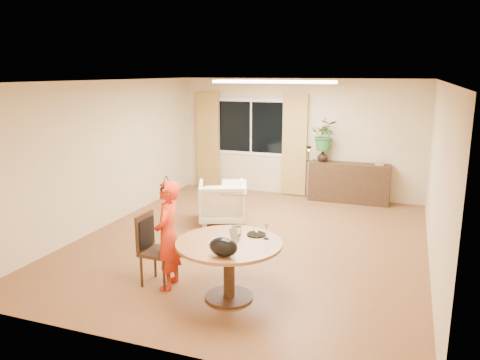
# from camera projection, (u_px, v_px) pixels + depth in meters

# --- Properties ---
(floor) EXTENTS (6.50, 6.50, 0.00)m
(floor) POSITION_uv_depth(u_px,v_px,m) (251.00, 241.00, 7.74)
(floor) COLOR brown
(floor) RESTS_ON ground
(ceiling) EXTENTS (6.50, 6.50, 0.00)m
(ceiling) POSITION_uv_depth(u_px,v_px,m) (252.00, 81.00, 7.15)
(ceiling) COLOR white
(ceiling) RESTS_ON wall_back
(wall_back) EXTENTS (5.50, 0.00, 5.50)m
(wall_back) POSITION_uv_depth(u_px,v_px,m) (298.00, 138.00, 10.42)
(wall_back) COLOR beige
(wall_back) RESTS_ON floor
(wall_left) EXTENTS (0.00, 6.50, 6.50)m
(wall_left) POSITION_uv_depth(u_px,v_px,m) (106.00, 154.00, 8.36)
(wall_left) COLOR beige
(wall_left) RESTS_ON floor
(wall_right) EXTENTS (0.00, 6.50, 6.50)m
(wall_right) POSITION_uv_depth(u_px,v_px,m) (438.00, 177.00, 6.53)
(wall_right) COLOR beige
(wall_right) RESTS_ON floor
(window) EXTENTS (1.70, 0.03, 1.30)m
(window) POSITION_uv_depth(u_px,v_px,m) (251.00, 127.00, 10.72)
(window) COLOR white
(window) RESTS_ON wall_back
(curtain_left) EXTENTS (0.55, 0.08, 2.25)m
(curtain_left) POSITION_uv_depth(u_px,v_px,m) (208.00, 141.00, 11.08)
(curtain_left) COLOR brown
(curtain_left) RESTS_ON wall_back
(curtain_right) EXTENTS (0.55, 0.08, 2.25)m
(curtain_right) POSITION_uv_depth(u_px,v_px,m) (295.00, 145.00, 10.38)
(curtain_right) COLOR brown
(curtain_right) RESTS_ON wall_back
(ceiling_panel) EXTENTS (2.20, 0.35, 0.05)m
(ceiling_panel) POSITION_uv_depth(u_px,v_px,m) (273.00, 82.00, 8.26)
(ceiling_panel) COLOR white
(ceiling_panel) RESTS_ON ceiling
(dining_table) EXTENTS (1.29, 1.29, 0.74)m
(dining_table) POSITION_uv_depth(u_px,v_px,m) (229.00, 254.00, 5.67)
(dining_table) COLOR brown
(dining_table) RESTS_ON floor
(dining_chair) EXTENTS (0.46, 0.42, 0.95)m
(dining_chair) POSITION_uv_depth(u_px,v_px,m) (159.00, 250.00, 6.09)
(dining_chair) COLOR black
(dining_chair) RESTS_ON floor
(child) EXTENTS (0.57, 0.43, 1.41)m
(child) POSITION_uv_depth(u_px,v_px,m) (168.00, 235.00, 5.96)
(child) COLOR red
(child) RESTS_ON floor
(laptop) EXTENTS (0.33, 0.23, 0.22)m
(laptop) POSITION_uv_depth(u_px,v_px,m) (223.00, 234.00, 5.60)
(laptop) COLOR #B7B7BC
(laptop) RESTS_ON dining_table
(tumbler) EXTENTS (0.08, 0.08, 0.11)m
(tumbler) POSITION_uv_depth(u_px,v_px,m) (238.00, 231.00, 5.86)
(tumbler) COLOR white
(tumbler) RESTS_ON dining_table
(wine_glass) EXTENTS (0.07, 0.07, 0.19)m
(wine_glass) POSITION_uv_depth(u_px,v_px,m) (266.00, 232.00, 5.72)
(wine_glass) COLOR white
(wine_glass) RESTS_ON dining_table
(pot_lid) EXTENTS (0.25, 0.25, 0.04)m
(pot_lid) POSITION_uv_depth(u_px,v_px,m) (256.00, 234.00, 5.86)
(pot_lid) COLOR white
(pot_lid) RESTS_ON dining_table
(handbag) EXTENTS (0.35, 0.23, 0.22)m
(handbag) POSITION_uv_depth(u_px,v_px,m) (223.00, 247.00, 5.17)
(handbag) COLOR black
(handbag) RESTS_ON dining_table
(armchair) EXTENTS (1.09, 1.10, 0.77)m
(armchair) POSITION_uv_depth(u_px,v_px,m) (222.00, 202.00, 8.65)
(armchair) COLOR beige
(armchair) RESTS_ON floor
(throw) EXTENTS (0.61, 0.67, 0.03)m
(throw) POSITION_uv_depth(u_px,v_px,m) (234.00, 183.00, 8.40)
(throw) COLOR beige
(throw) RESTS_ON armchair
(sideboard) EXTENTS (1.69, 0.41, 0.84)m
(sideboard) POSITION_uv_depth(u_px,v_px,m) (349.00, 183.00, 10.00)
(sideboard) COLOR black
(sideboard) RESTS_ON floor
(vase) EXTENTS (0.28, 0.28, 0.25)m
(vase) POSITION_uv_depth(u_px,v_px,m) (323.00, 156.00, 10.07)
(vase) COLOR black
(vase) RESTS_ON sideboard
(bouquet) EXTENTS (0.63, 0.55, 0.66)m
(bouquet) POSITION_uv_depth(u_px,v_px,m) (325.00, 135.00, 9.96)
(bouquet) COLOR #2B6526
(bouquet) RESTS_ON vase
(book_stack) EXTENTS (0.20, 0.15, 0.08)m
(book_stack) POSITION_uv_depth(u_px,v_px,m) (380.00, 163.00, 9.69)
(book_stack) COLOR #93644A
(book_stack) RESTS_ON sideboard
(desk_lamp) EXTENTS (0.17, 0.17, 0.35)m
(desk_lamp) POSITION_uv_depth(u_px,v_px,m) (309.00, 153.00, 10.11)
(desk_lamp) COLOR black
(desk_lamp) RESTS_ON sideboard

